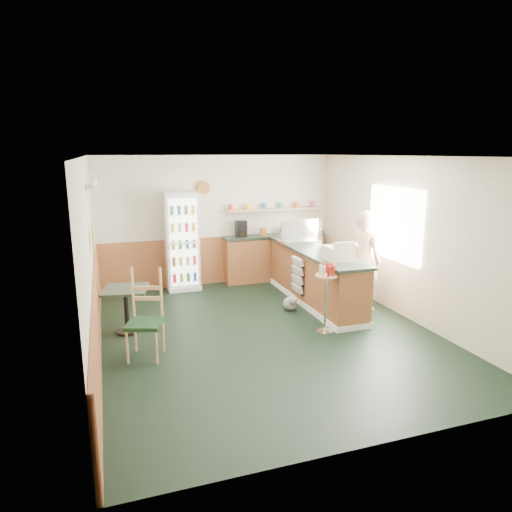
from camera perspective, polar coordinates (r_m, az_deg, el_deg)
name	(u,v)px	position (r m, az deg, el deg)	size (l,w,h in m)	color
ground	(266,332)	(7.25, 1.21, -9.49)	(6.00, 6.00, 0.00)	black
room_envelope	(238,230)	(7.44, -2.29, 3.29)	(5.04, 6.02, 2.72)	beige
service_counter	(315,279)	(8.54, 7.33, -2.85)	(0.68, 3.01, 1.01)	brown
back_counter	(274,255)	(10.00, 2.20, 0.07)	(2.24, 0.42, 1.69)	brown
drinks_fridge	(182,241)	(9.34, -9.25, 1.82)	(0.66, 0.54, 2.00)	silver
display_case	(299,232)	(9.02, 5.46, 3.06)	(0.79, 0.41, 0.45)	silver
cash_register	(338,253)	(7.65, 10.24, 0.33)	(0.40, 0.42, 0.23)	beige
shopkeeper	(364,260)	(8.31, 13.39, -0.51)	(0.59, 0.43, 1.77)	tan
condiment_stand	(326,287)	(7.10, 8.78, -3.85)	(0.35, 0.35, 1.08)	silver
newspaper_rack	(298,276)	(8.35, 5.21, -2.44)	(0.09, 0.41, 0.66)	black
cafe_table	(126,301)	(7.36, -15.95, -5.49)	(0.77, 0.77, 0.72)	black
cafe_chair	(143,311)	(6.46, -13.91, -6.68)	(0.58, 0.59, 1.23)	black
dog_doorstop	(290,303)	(8.16, 4.32, -5.90)	(0.24, 0.32, 0.29)	#999A94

